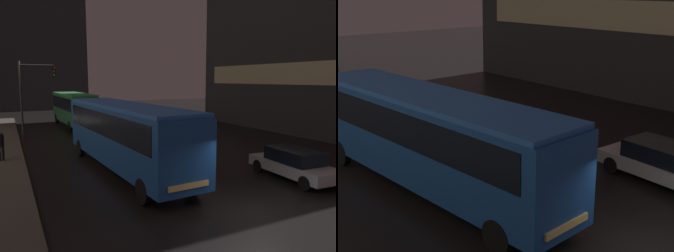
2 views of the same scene
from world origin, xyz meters
TOP-DOWN VIEW (x-y plane):
  - ground_plane at (0.00, 0.00)m, footprint 120.00×120.00m
  - building_right_block at (18.45, 11.98)m, footprint 10.07×25.04m
  - building_far_backdrop at (-4.96, 49.63)m, footprint 18.07×12.00m
  - bus_near at (-2.50, 7.25)m, footprint 3.04×11.96m
  - bus_far at (-1.79, 24.60)m, footprint 2.72×9.65m
  - car_taxi at (4.25, 2.55)m, footprint 2.08×4.56m
  - pedestrian_near at (-8.16, 11.89)m, footprint 0.40×0.40m
  - traffic_light_main at (-5.73, 19.76)m, footprint 2.78×0.35m

SIDE VIEW (x-z plane):
  - ground_plane at x=0.00m, z-range 0.00..0.00m
  - car_taxi at x=4.25m, z-range 0.02..1.45m
  - pedestrian_near at x=-8.16m, z-range 0.30..2.01m
  - bus_far at x=-1.79m, z-range 0.38..3.68m
  - bus_near at x=-2.50m, z-range 0.40..3.85m
  - traffic_light_main at x=-5.73m, z-range 1.03..7.10m
  - building_right_block at x=18.45m, z-range -0.01..15.34m
  - building_far_backdrop at x=-4.96m, z-range 0.00..27.00m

